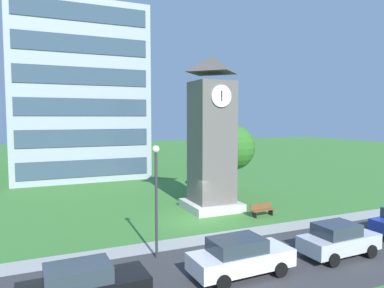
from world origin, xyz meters
TOP-DOWN VIEW (x-y plane):
  - ground_plane at (0.00, 0.00)m, footprint 160.00×160.00m
  - street_asphalt at (0.00, -8.11)m, footprint 120.00×7.20m
  - kerb_strip at (0.00, -3.71)m, footprint 120.00×1.60m
  - office_building at (-5.06, 24.22)m, footprint 14.43×14.90m
  - clock_tower at (2.33, 2.12)m, footprint 3.83×3.83m
  - park_bench at (4.74, -1.02)m, footprint 1.83×0.62m
  - street_lamp at (-4.37, -5.18)m, footprint 0.36×0.36m
  - tree_near_tower at (6.24, 5.77)m, footprint 4.01×4.01m
  - parked_car_black at (-8.27, -8.68)m, footprint 4.63×2.03m
  - parked_car_white at (-1.61, -8.52)m, footprint 4.68×2.12m
  - parked_car_silver at (4.01, -8.63)m, footprint 4.13×2.00m

SIDE VIEW (x-z plane):
  - ground_plane at x=0.00m, z-range 0.00..0.00m
  - kerb_strip at x=0.00m, z-range 0.00..0.01m
  - street_asphalt at x=0.00m, z-range 0.00..0.01m
  - park_bench at x=4.74m, z-range 0.02..0.90m
  - parked_car_silver at x=4.01m, z-range 0.01..1.70m
  - parked_car_black at x=-8.27m, z-range 0.02..1.71m
  - parked_car_white at x=-1.61m, z-range 0.02..1.71m
  - street_lamp at x=-4.37m, z-range 0.69..6.28m
  - tree_near_tower at x=6.24m, z-range 1.12..7.41m
  - clock_tower at x=2.33m, z-range -0.57..10.86m
  - office_building at x=-5.06m, z-range 0.00..19.20m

